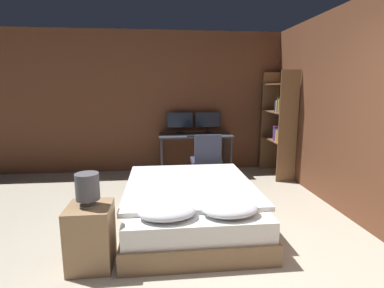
{
  "coord_description": "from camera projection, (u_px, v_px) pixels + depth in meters",
  "views": [
    {
      "loc": [
        -0.59,
        -1.98,
        1.65
      ],
      "look_at": [
        -0.08,
        2.7,
        0.75
      ],
      "focal_mm": 28.0,
      "sensor_mm": 36.0,
      "label": 1
    }
  ],
  "objects": [
    {
      "name": "wall_back",
      "position": [
        189.0,
        102.0,
        5.9
      ],
      "size": [
        12.0,
        0.06,
        2.7
      ],
      "color": "brown",
      "rests_on": "ground_plane"
    },
    {
      "name": "bookshelf",
      "position": [
        281.0,
        120.0,
        5.44
      ],
      "size": [
        0.34,
        0.9,
        1.93
      ],
      "color": "brown",
      "rests_on": "ground_plane"
    },
    {
      "name": "office_chair",
      "position": [
        206.0,
        165.0,
        4.99
      ],
      "size": [
        0.52,
        0.52,
        0.91
      ],
      "color": "black",
      "rests_on": "ground_plane"
    },
    {
      "name": "keyboard",
      "position": [
        197.0,
        136.0,
        5.44
      ],
      "size": [
        0.36,
        0.13,
        0.02
      ],
      "color": "black",
      "rests_on": "desk"
    },
    {
      "name": "bed",
      "position": [
        191.0,
        205.0,
        3.63
      ],
      "size": [
        1.54,
        2.04,
        0.56
      ],
      "color": "#846647",
      "rests_on": "ground_plane"
    },
    {
      "name": "desk",
      "position": [
        195.0,
        140.0,
        5.66
      ],
      "size": [
        1.37,
        0.63,
        0.77
      ],
      "color": "#38383D",
      "rests_on": "ground_plane"
    },
    {
      "name": "computer_mouse",
      "position": [
        211.0,
        135.0,
        5.46
      ],
      "size": [
        0.07,
        0.05,
        0.04
      ],
      "color": "black",
      "rests_on": "desk"
    },
    {
      "name": "bedside_lamp",
      "position": [
        87.0,
        187.0,
        2.67
      ],
      "size": [
        0.21,
        0.21,
        0.3
      ],
      "color": "gray",
      "rests_on": "nightstand"
    },
    {
      "name": "wall_side_right",
      "position": [
        354.0,
        111.0,
        3.71
      ],
      "size": [
        0.06,
        12.0,
        2.7
      ],
      "color": "brown",
      "rests_on": "ground_plane"
    },
    {
      "name": "monitor_left",
      "position": [
        180.0,
        121.0,
        5.78
      ],
      "size": [
        0.5,
        0.16,
        0.4
      ],
      "color": "black",
      "rests_on": "desk"
    },
    {
      "name": "monitor_right",
      "position": [
        208.0,
        121.0,
        5.83
      ],
      "size": [
        0.5,
        0.16,
        0.4
      ],
      "color": "black",
      "rests_on": "desk"
    },
    {
      "name": "nightstand",
      "position": [
        91.0,
        236.0,
        2.76
      ],
      "size": [
        0.39,
        0.41,
        0.59
      ],
      "color": "#997551",
      "rests_on": "ground_plane"
    }
  ]
}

